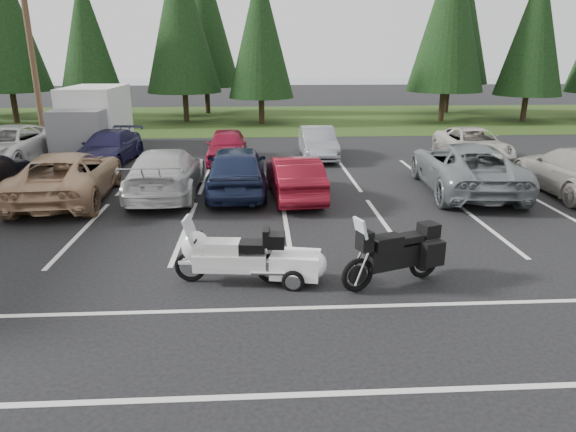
# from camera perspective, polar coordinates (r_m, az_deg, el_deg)

# --- Properties ---
(ground) EXTENTS (120.00, 120.00, 0.00)m
(ground) POSITION_cam_1_polar(r_m,az_deg,el_deg) (12.80, -2.15, -2.86)
(ground) COLOR black
(ground) RESTS_ON ground
(grass_strip) EXTENTS (80.00, 16.00, 0.01)m
(grass_strip) POSITION_cam_1_polar(r_m,az_deg,el_deg) (36.25, -2.96, 10.75)
(grass_strip) COLOR #233811
(grass_strip) RESTS_ON ground
(lake_water) EXTENTS (70.00, 50.00, 0.02)m
(lake_water) POSITION_cam_1_polar(r_m,az_deg,el_deg) (67.25, 0.35, 14.10)
(lake_water) COLOR slate
(lake_water) RESTS_ON ground
(utility_pole) EXTENTS (1.60, 0.26, 9.00)m
(utility_pole) POSITION_cam_1_polar(r_m,az_deg,el_deg) (25.89, -26.67, 16.50)
(utility_pole) COLOR #473321
(utility_pole) RESTS_ON ground
(box_truck) EXTENTS (2.40, 5.60, 2.90)m
(box_truck) POSITION_cam_1_polar(r_m,az_deg,el_deg) (25.86, -21.11, 9.91)
(box_truck) COLOR silver
(box_truck) RESTS_ON ground
(stall_markings) EXTENTS (32.00, 16.00, 0.01)m
(stall_markings) POSITION_cam_1_polar(r_m,az_deg,el_deg) (14.68, -2.31, -0.08)
(stall_markings) COLOR silver
(stall_markings) RESTS_ON ground
(conifer_3) EXTENTS (3.87, 3.87, 9.02)m
(conifer_3) POSITION_cam_1_polar(r_m,az_deg,el_deg) (34.92, -21.50, 17.99)
(conifer_3) COLOR #332316
(conifer_3) RESTS_ON ground
(conifer_4) EXTENTS (4.80, 4.80, 11.17)m
(conifer_4) POSITION_cam_1_polar(r_m,az_deg,el_deg) (35.25, -11.86, 20.85)
(conifer_4) COLOR #332316
(conifer_4) RESTS_ON ground
(conifer_5) EXTENTS (4.14, 4.14, 9.63)m
(conifer_5) POSITION_cam_1_polar(r_m,az_deg,el_deg) (33.58, -3.09, 19.80)
(conifer_5) COLOR #332316
(conifer_5) RESTS_ON ground
(conifer_6) EXTENTS (4.93, 4.93, 11.48)m
(conifer_6) POSITION_cam_1_polar(r_m,az_deg,el_deg) (36.24, 17.59, 20.62)
(conifer_6) COLOR #332316
(conifer_6) RESTS_ON ground
(conifer_7) EXTENTS (4.27, 4.27, 9.94)m
(conifer_7) POSITION_cam_1_polar(r_m,az_deg,el_deg) (38.14, 25.78, 18.20)
(conifer_7) COLOR #332316
(conifer_7) RESTS_ON ground
(conifer_back_b) EXTENTS (4.97, 4.97, 11.58)m
(conifer_back_b) POSITION_cam_1_polar(r_m,az_deg,el_deg) (39.71, -9.36, 20.97)
(conifer_back_b) COLOR #332316
(conifer_back_b) RESTS_ON ground
(conifer_back_c) EXTENTS (5.50, 5.50, 12.81)m
(conifer_back_c) POSITION_cam_1_polar(r_m,az_deg,el_deg) (41.38, 18.09, 21.24)
(conifer_back_c) COLOR #332316
(conifer_back_c) RESTS_ON ground
(car_near_2) EXTENTS (2.93, 5.72, 1.55)m
(car_near_2) POSITION_cam_1_polar(r_m,az_deg,el_deg) (17.62, -23.30, 4.12)
(car_near_2) COLOR tan
(car_near_2) RESTS_ON ground
(car_near_3) EXTENTS (2.16, 5.27, 1.52)m
(car_near_3) POSITION_cam_1_polar(r_m,az_deg,el_deg) (17.21, -13.40, 4.77)
(car_near_3) COLOR beige
(car_near_3) RESTS_ON ground
(car_near_4) EXTENTS (2.03, 4.85, 1.64)m
(car_near_4) POSITION_cam_1_polar(r_m,az_deg,el_deg) (16.98, -5.73, 5.20)
(car_near_4) COLOR #1A2341
(car_near_4) RESTS_ON ground
(car_near_5) EXTENTS (1.79, 4.27, 1.37)m
(car_near_5) POSITION_cam_1_polar(r_m,az_deg,el_deg) (16.39, 0.72, 4.34)
(car_near_5) COLOR maroon
(car_near_5) RESTS_ON ground
(car_near_6) EXTENTS (3.23, 6.12, 1.64)m
(car_near_6) POSITION_cam_1_polar(r_m,az_deg,el_deg) (18.20, 19.08, 5.16)
(car_near_6) COLOR slate
(car_near_6) RESTS_ON ground
(car_near_7) EXTENTS (2.26, 5.41, 1.56)m
(car_near_7) POSITION_cam_1_polar(r_m,az_deg,el_deg) (19.28, 29.30, 4.39)
(car_near_7) COLOR #A8A39A
(car_near_7) RESTS_ON ground
(car_far_0) EXTENTS (2.94, 5.76, 1.56)m
(car_far_0) POSITION_cam_1_polar(r_m,az_deg,el_deg) (24.36, -28.79, 6.86)
(car_far_0) COLOR white
(car_far_0) RESTS_ON ground
(car_far_1) EXTENTS (2.29, 4.73, 1.33)m
(car_far_1) POSITION_cam_1_polar(r_m,az_deg,el_deg) (22.87, -19.27, 7.19)
(car_far_1) COLOR #1E1B44
(car_far_1) RESTS_ON ground
(car_far_2) EXTENTS (1.66, 4.05, 1.37)m
(car_far_2) POSITION_cam_1_polar(r_m,az_deg,el_deg) (22.03, -6.79, 7.75)
(car_far_2) COLOR maroon
(car_far_2) RESTS_ON ground
(car_far_3) EXTENTS (1.44, 4.05, 1.33)m
(car_far_3) POSITION_cam_1_polar(r_m,az_deg,el_deg) (22.78, 3.35, 8.13)
(car_far_3) COLOR gray
(car_far_3) RESTS_ON ground
(car_far_4) EXTENTS (2.27, 4.83, 1.33)m
(car_far_4) POSITION_cam_1_polar(r_m,az_deg,el_deg) (23.71, 19.83, 7.50)
(car_far_4) COLOR beige
(car_far_4) RESTS_ON ground
(touring_motorcycle) EXTENTS (2.62, 1.04, 1.41)m
(touring_motorcycle) POSITION_cam_1_polar(r_m,az_deg,el_deg) (10.42, -6.45, -3.79)
(touring_motorcycle) COLOR white
(touring_motorcycle) RESTS_ON ground
(cargo_trailer) EXTENTS (1.56, 1.07, 0.66)m
(cargo_trailer) POSITION_cam_1_polar(r_m,az_deg,el_deg) (10.49, 0.84, -5.76)
(cargo_trailer) COLOR white
(cargo_trailer) RESTS_ON ground
(adventure_motorcycle) EXTENTS (2.69, 1.73, 1.55)m
(adventure_motorcycle) POSITION_cam_1_polar(r_m,az_deg,el_deg) (10.45, 11.57, -3.60)
(adventure_motorcycle) COLOR black
(adventure_motorcycle) RESTS_ON ground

